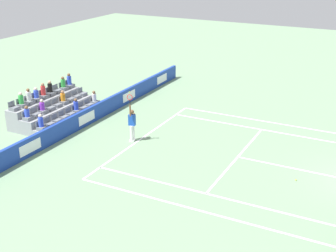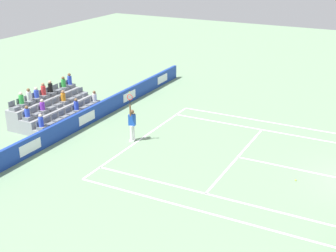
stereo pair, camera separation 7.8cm
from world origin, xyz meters
The scene contains 12 objects.
line_baseline centered at (0.00, -11.89, 0.00)m, with size 10.97×0.10×0.01m, color white.
line_service centered at (0.00, -6.40, 0.00)m, with size 8.23×0.10×0.01m, color white.
line_centre_service centered at (0.00, -3.20, 0.00)m, with size 0.10×6.40×0.01m, color white.
line_singles_sideline_left centered at (4.12, -5.95, 0.00)m, with size 0.10×11.89×0.01m, color white.
line_singles_sideline_right centered at (-4.12, -5.95, 0.00)m, with size 0.10×11.89×0.01m, color white.
line_doubles_sideline_left centered at (5.49, -5.95, 0.00)m, with size 0.10×11.89×0.01m, color white.
line_doubles_sideline_right centered at (-5.49, -5.95, 0.00)m, with size 0.10×11.89×0.01m, color white.
line_centre_mark centered at (0.00, -11.79, 0.00)m, with size 0.10×0.20×0.01m, color white.
sponsor_barrier centered at (0.00, -15.79, 0.50)m, with size 23.47×0.22×0.99m.
tennis_player centered at (0.65, -12.18, 0.99)m, with size 0.53×0.39×2.85m.
stadium_stand centered at (0.00, -18.11, 0.57)m, with size 5.58×2.85×2.20m.
loose_tennis_ball centered at (1.17, -3.24, 0.03)m, with size 0.07×0.07×0.07m, color #D1E533.
Camera 2 is at (20.31, 0.17, 10.02)m, focal length 49.61 mm.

